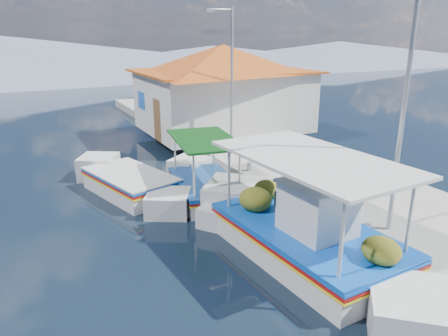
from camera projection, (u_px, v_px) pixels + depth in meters
name	position (u px, v px, depth m)	size (l,w,h in m)	color
quay	(328.00, 184.00, 15.41)	(5.00, 44.00, 0.50)	#AEACA3
bollards	(292.00, 190.00, 13.75)	(0.20, 17.20, 0.30)	#A5A8AD
main_caique	(304.00, 235.00, 10.84)	(2.99, 9.02, 2.97)	silver
caique_green_canopy	(204.00, 188.00, 14.74)	(2.53, 6.26, 2.37)	silver
caique_blue_hull	(131.00, 185.00, 15.17)	(3.06, 6.31, 1.17)	silver
harbor_building	(223.00, 86.00, 22.43)	(10.49, 10.49, 4.40)	silver
lamp_post_near	(402.00, 103.00, 10.32)	(1.21, 0.14, 6.00)	#A5A8AD
lamp_post_far	(230.00, 73.00, 17.97)	(1.21, 0.14, 6.00)	#A5A8AD
mountain_ridge	(89.00, 59.00, 57.67)	(171.40, 96.00, 5.50)	slate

